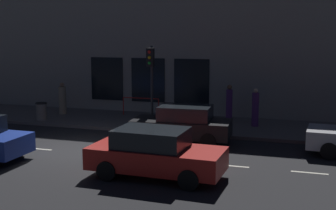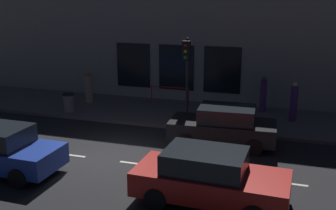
{
  "view_description": "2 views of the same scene",
  "coord_description": "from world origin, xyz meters",
  "px_view_note": "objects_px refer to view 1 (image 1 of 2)",
  "views": [
    {
      "loc": [
        -15.42,
        -8.74,
        4.64
      ],
      "look_at": [
        1.72,
        -3.31,
        1.76
      ],
      "focal_mm": 49.0,
      "sensor_mm": 36.0,
      "label": 1
    },
    {
      "loc": [
        -12.26,
        -6.07,
        5.76
      ],
      "look_at": [
        0.44,
        -2.06,
        2.12
      ],
      "focal_mm": 43.14,
      "sensor_mm": 36.0,
      "label": 2
    }
  ],
  "objects_px": {
    "traffic_light": "(151,70)",
    "pedestrian_0": "(229,103)",
    "parked_car_0": "(183,124)",
    "pedestrian_2": "(255,109)",
    "trash_bin": "(41,111)",
    "parked_car_2": "(155,153)",
    "pedestrian_1": "(62,100)"
  },
  "relations": [
    {
      "from": "parked_car_2",
      "to": "pedestrian_2",
      "type": "height_order",
      "value": "pedestrian_2"
    },
    {
      "from": "pedestrian_0",
      "to": "trash_bin",
      "type": "height_order",
      "value": "pedestrian_0"
    },
    {
      "from": "pedestrian_2",
      "to": "trash_bin",
      "type": "height_order",
      "value": "pedestrian_2"
    },
    {
      "from": "parked_car_0",
      "to": "pedestrian_2",
      "type": "relative_size",
      "value": 2.32
    },
    {
      "from": "pedestrian_1",
      "to": "trash_bin",
      "type": "distance_m",
      "value": 1.96
    },
    {
      "from": "parked_car_0",
      "to": "trash_bin",
      "type": "distance_m",
      "value": 8.29
    },
    {
      "from": "pedestrian_2",
      "to": "trash_bin",
      "type": "bearing_deg",
      "value": -13.61
    },
    {
      "from": "pedestrian_1",
      "to": "parked_car_0",
      "type": "bearing_deg",
      "value": 97.38
    },
    {
      "from": "traffic_light",
      "to": "pedestrian_2",
      "type": "xyz_separation_m",
      "value": [
        2.25,
        -4.49,
        -1.92
      ]
    },
    {
      "from": "pedestrian_1",
      "to": "pedestrian_0",
      "type": "bearing_deg",
      "value": 129.02
    },
    {
      "from": "parked_car_0",
      "to": "pedestrian_1",
      "type": "distance_m",
      "value": 8.84
    },
    {
      "from": "pedestrian_1",
      "to": "trash_bin",
      "type": "bearing_deg",
      "value": 30.14
    },
    {
      "from": "parked_car_2",
      "to": "trash_bin",
      "type": "height_order",
      "value": "parked_car_2"
    },
    {
      "from": "parked_car_2",
      "to": "pedestrian_1",
      "type": "height_order",
      "value": "pedestrian_1"
    },
    {
      "from": "pedestrian_2",
      "to": "trash_bin",
      "type": "relative_size",
      "value": 2.01
    },
    {
      "from": "traffic_light",
      "to": "parked_car_0",
      "type": "relative_size",
      "value": 0.92
    },
    {
      "from": "traffic_light",
      "to": "pedestrian_0",
      "type": "distance_m",
      "value": 4.91
    },
    {
      "from": "parked_car_2",
      "to": "pedestrian_1",
      "type": "relative_size",
      "value": 2.53
    },
    {
      "from": "parked_car_0",
      "to": "trash_bin",
      "type": "xyz_separation_m",
      "value": [
        1.9,
        8.07,
        -0.18
      ]
    },
    {
      "from": "parked_car_2",
      "to": "pedestrian_2",
      "type": "relative_size",
      "value": 2.41
    },
    {
      "from": "traffic_light",
      "to": "trash_bin",
      "type": "height_order",
      "value": "traffic_light"
    },
    {
      "from": "traffic_light",
      "to": "trash_bin",
      "type": "bearing_deg",
      "value": 85.47
    },
    {
      "from": "pedestrian_0",
      "to": "traffic_light",
      "type": "bearing_deg",
      "value": -124.23
    },
    {
      "from": "pedestrian_0",
      "to": "trash_bin",
      "type": "bearing_deg",
      "value": -154.78
    },
    {
      "from": "parked_car_2",
      "to": "pedestrian_1",
      "type": "xyz_separation_m",
      "value": [
        8.58,
        8.39,
        0.15
      ]
    },
    {
      "from": "parked_car_0",
      "to": "parked_car_2",
      "type": "xyz_separation_m",
      "value": [
        -4.74,
        -0.43,
        0.0
      ]
    },
    {
      "from": "parked_car_2",
      "to": "pedestrian_0",
      "type": "distance_m",
      "value": 9.55
    },
    {
      "from": "pedestrian_1",
      "to": "trash_bin",
      "type": "xyz_separation_m",
      "value": [
        -1.93,
        0.1,
        -0.34
      ]
    },
    {
      "from": "parked_car_0",
      "to": "parked_car_2",
      "type": "relative_size",
      "value": 0.96
    },
    {
      "from": "pedestrian_1",
      "to": "pedestrian_2",
      "type": "height_order",
      "value": "pedestrian_2"
    },
    {
      "from": "traffic_light",
      "to": "parked_car_0",
      "type": "bearing_deg",
      "value": -126.59
    },
    {
      "from": "parked_car_0",
      "to": "pedestrian_1",
      "type": "bearing_deg",
      "value": 60.9
    }
  ]
}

